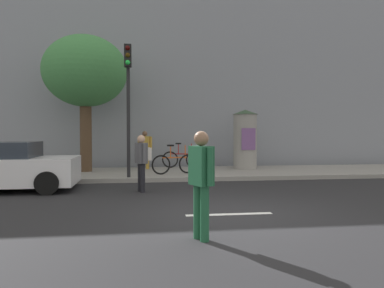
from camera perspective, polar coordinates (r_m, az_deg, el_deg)
ground_plane at (r=7.57m, az=5.91°, el=-11.00°), size 80.00×80.00×0.00m
sidewalk_curb at (r=14.37m, az=-0.65°, el=-4.62°), size 36.00×4.00×0.15m
lane_markings at (r=7.57m, az=5.91°, el=-10.97°), size 25.80×0.16×0.01m
building_backdrop at (r=19.49m, az=-2.47°, el=10.71°), size 36.00×5.00×9.41m
traffic_light at (r=12.52m, az=-10.06°, el=8.54°), size 0.24×0.45×4.48m
poster_column at (r=15.47m, az=8.39°, el=0.82°), size 1.08×1.08×2.51m
street_tree at (r=15.03m, az=-16.50°, el=10.80°), size 3.27×3.27×5.34m
pedestrian_in_light_jacket at (r=5.62m, az=1.46°, el=-5.19°), size 0.38×0.52×1.70m
pedestrian_with_backpack at (r=10.30m, az=-7.90°, el=-2.18°), size 0.47×0.64×1.61m
pedestrian_near_pole at (r=15.38m, az=-7.43°, el=-0.36°), size 0.61×0.47×1.60m
bicycle_leaning at (r=15.67m, az=-1.60°, el=-2.38°), size 1.73×0.51×1.09m
bicycle_upright at (r=13.37m, az=-2.77°, el=-3.10°), size 1.73×0.51×1.09m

